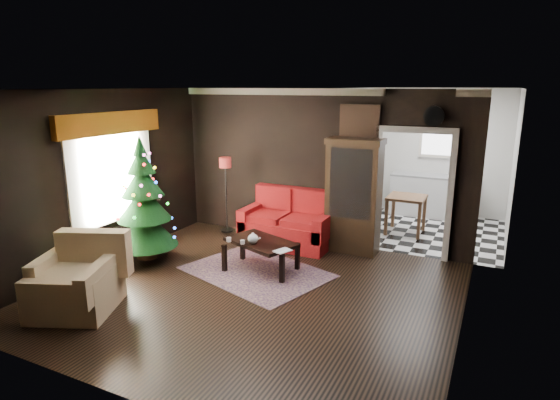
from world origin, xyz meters
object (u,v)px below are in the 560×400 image
at_px(armchair, 74,277).
at_px(teapot, 253,238).
at_px(floor_lamp, 226,195).
at_px(wall_clock, 434,116).
at_px(christmas_tree, 144,200).
at_px(loveseat, 288,219).
at_px(curio_cabinet, 353,199).
at_px(coffee_table, 261,255).
at_px(kitchen_table, 406,215).

distance_m(armchair, teapot, 2.52).
relative_size(floor_lamp, wall_clock, 4.49).
bearing_deg(christmas_tree, floor_lamp, 73.21).
xyz_separation_m(loveseat, curio_cabinet, (1.15, 0.22, 0.45)).
bearing_deg(curio_cabinet, coffee_table, -123.90).
distance_m(armchair, wall_clock, 5.74).
relative_size(loveseat, coffee_table, 1.56).
xyz_separation_m(armchair, coffee_table, (1.54, 2.20, -0.20)).
distance_m(curio_cabinet, floor_lamp, 2.42).
relative_size(christmas_tree, teapot, 11.01).
xyz_separation_m(coffee_table, teapot, (-0.04, -0.18, 0.33)).
height_order(loveseat, wall_clock, wall_clock).
xyz_separation_m(loveseat, christmas_tree, (-1.75, -1.76, 0.55)).
height_order(curio_cabinet, armchair, curio_cabinet).
relative_size(coffee_table, kitchen_table, 1.45).
distance_m(christmas_tree, coffee_table, 2.10).
bearing_deg(floor_lamp, christmas_tree, -106.79).
height_order(floor_lamp, kitchen_table, floor_lamp).
relative_size(loveseat, kitchen_table, 2.27).
relative_size(curio_cabinet, kitchen_table, 2.53).
distance_m(teapot, wall_clock, 3.44).
bearing_deg(teapot, armchair, -126.72).
xyz_separation_m(christmas_tree, coffee_table, (1.89, 0.47, -0.79)).
distance_m(wall_clock, kitchen_table, 2.43).
bearing_deg(teapot, christmas_tree, -171.24).
xyz_separation_m(christmas_tree, teapot, (1.85, 0.29, -0.46)).
height_order(curio_cabinet, coffee_table, curio_cabinet).
bearing_deg(floor_lamp, wall_clock, 7.71).
bearing_deg(floor_lamp, armchair, -92.65).
height_order(armchair, kitchen_table, armchair).
xyz_separation_m(curio_cabinet, coffee_table, (-1.01, -1.51, -0.69)).
xyz_separation_m(loveseat, wall_clock, (2.35, 0.40, 1.88)).
bearing_deg(kitchen_table, floor_lamp, -150.34).
relative_size(armchair, teapot, 5.81).
xyz_separation_m(curio_cabinet, armchair, (-2.56, -3.71, -0.49)).
height_order(coffee_table, kitchen_table, kitchen_table).
bearing_deg(kitchen_table, coffee_table, -119.52).
relative_size(coffee_table, teapot, 6.11).
xyz_separation_m(coffee_table, wall_clock, (2.21, 1.69, 2.12)).
bearing_deg(teapot, loveseat, 93.80).
xyz_separation_m(loveseat, kitchen_table, (1.80, 1.65, -0.12)).
distance_m(loveseat, armchair, 3.76).
bearing_deg(armchair, wall_clock, 23.47).
distance_m(coffee_table, teapot, 0.38).
height_order(armchair, teapot, armchair).
bearing_deg(wall_clock, teapot, -140.26).
bearing_deg(floor_lamp, teapot, -45.77).
distance_m(teapot, kitchen_table, 3.56).
height_order(curio_cabinet, floor_lamp, curio_cabinet).
xyz_separation_m(teapot, kitchen_table, (1.70, 3.12, -0.21)).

